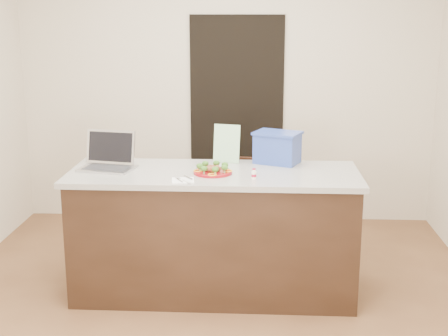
# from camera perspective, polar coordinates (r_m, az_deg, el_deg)

# --- Properties ---
(ground) EXTENTS (4.00, 4.00, 0.00)m
(ground) POSITION_cam_1_polar(r_m,az_deg,el_deg) (4.50, -1.12, -12.55)
(ground) COLOR brown
(ground) RESTS_ON ground
(room_shell) EXTENTS (4.00, 4.00, 4.00)m
(room_shell) POSITION_cam_1_polar(r_m,az_deg,el_deg) (4.05, -1.23, 8.43)
(room_shell) COLOR white
(room_shell) RESTS_ON ground
(doorway) EXTENTS (0.90, 0.02, 2.00)m
(doorway) POSITION_cam_1_polar(r_m,az_deg,el_deg) (6.09, 1.17, 4.42)
(doorway) COLOR black
(doorway) RESTS_ON ground
(island) EXTENTS (2.06, 0.76, 0.92)m
(island) POSITION_cam_1_polar(r_m,az_deg,el_deg) (4.55, -0.91, -5.92)
(island) COLOR black
(island) RESTS_ON ground
(plate) EXTENTS (0.27, 0.27, 0.02)m
(plate) POSITION_cam_1_polar(r_m,az_deg,el_deg) (4.36, -1.02, -0.37)
(plate) COLOR maroon
(plate) RESTS_ON island
(meatballs) EXTENTS (0.11, 0.11, 0.04)m
(meatballs) POSITION_cam_1_polar(r_m,az_deg,el_deg) (4.35, -0.98, -0.06)
(meatballs) COLOR brown
(meatballs) RESTS_ON plate
(broccoli) EXTENTS (0.22, 0.23, 0.04)m
(broccoli) POSITION_cam_1_polar(r_m,az_deg,el_deg) (4.35, -1.03, 0.17)
(broccoli) COLOR #265115
(broccoli) RESTS_ON plate
(pepper_rings) EXTENTS (0.27, 0.27, 0.01)m
(pepper_rings) POSITION_cam_1_polar(r_m,az_deg,el_deg) (4.36, -1.02, -0.25)
(pepper_rings) COLOR #FCA51A
(pepper_rings) RESTS_ON plate
(napkin) EXTENTS (0.17, 0.17, 0.01)m
(napkin) POSITION_cam_1_polar(r_m,az_deg,el_deg) (4.18, -3.78, -1.14)
(napkin) COLOR white
(napkin) RESTS_ON island
(fork) EXTENTS (0.06, 0.13, 0.00)m
(fork) POSITION_cam_1_polar(r_m,az_deg,el_deg) (4.19, -4.04, -1.04)
(fork) COLOR #AAA9AE
(fork) RESTS_ON napkin
(knife) EXTENTS (0.08, 0.19, 0.01)m
(knife) POSITION_cam_1_polar(r_m,az_deg,el_deg) (4.16, -3.40, -1.12)
(knife) COLOR silver
(knife) RESTS_ON napkin
(yogurt_bottle) EXTENTS (0.03, 0.03, 0.07)m
(yogurt_bottle) POSITION_cam_1_polar(r_m,az_deg,el_deg) (4.23, 2.75, -0.59)
(yogurt_bottle) COLOR white
(yogurt_bottle) RESTS_ON island
(laptop) EXTENTS (0.42, 0.36, 0.26)m
(laptop) POSITION_cam_1_polar(r_m,az_deg,el_deg) (4.59, -10.49, 0.90)
(laptop) COLOR #B5B4B9
(laptop) RESTS_ON island
(leaflet) EXTENTS (0.21, 0.09, 0.28)m
(leaflet) POSITION_cam_1_polar(r_m,az_deg,el_deg) (4.66, 0.24, 2.24)
(leaflet) COLOR white
(leaflet) RESTS_ON island
(blue_box) EXTENTS (0.40, 0.35, 0.24)m
(blue_box) POSITION_cam_1_polar(r_m,az_deg,el_deg) (4.66, 4.90, 1.90)
(blue_box) COLOR #2B429B
(blue_box) RESTS_ON island
(chair) EXTENTS (0.42, 0.42, 0.83)m
(chair) POSITION_cam_1_polar(r_m,az_deg,el_deg) (5.25, 2.05, -3.06)
(chair) COLOR #33180F
(chair) RESTS_ON ground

